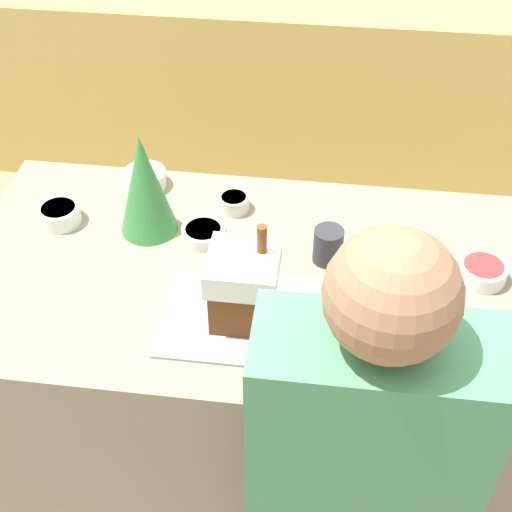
# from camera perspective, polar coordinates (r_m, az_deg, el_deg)

# --- Properties ---
(ground_plane) EXTENTS (12.00, 12.00, 0.00)m
(ground_plane) POSITION_cam_1_polar(r_m,az_deg,el_deg) (2.63, 0.22, -15.41)
(ground_plane) COLOR gray
(back_cabinet_block) EXTENTS (6.00, 0.60, 0.91)m
(back_cabinet_block) POSITION_cam_1_polar(r_m,az_deg,el_deg) (3.69, 3.86, 13.45)
(back_cabinet_block) COLOR #DBBC60
(back_cabinet_block) RESTS_ON ground_plane
(kitchen_island) EXTENTS (1.67, 0.88, 0.88)m
(kitchen_island) POSITION_cam_1_polar(r_m,az_deg,el_deg) (2.27, 0.25, -9.43)
(kitchen_island) COLOR gray
(kitchen_island) RESTS_ON ground_plane
(baking_tray) EXTENTS (0.41, 0.32, 0.01)m
(baking_tray) POSITION_cam_1_polar(r_m,az_deg,el_deg) (1.82, -0.98, -4.84)
(baking_tray) COLOR #9E9EA8
(baking_tray) RESTS_ON kitchen_island
(gingerbread_house) EXTENTS (0.17, 0.17, 0.28)m
(gingerbread_house) POSITION_cam_1_polar(r_m,az_deg,el_deg) (1.75, -1.01, -2.37)
(gingerbread_house) COLOR brown
(gingerbread_house) RESTS_ON baking_tray
(decorative_tree) EXTENTS (0.17, 0.17, 0.31)m
(decorative_tree) POSITION_cam_1_polar(r_m,az_deg,el_deg) (2.01, -8.91, 5.65)
(decorative_tree) COLOR #33843D
(decorative_tree) RESTS_ON kitchen_island
(candy_bowl_behind_tray) EXTENTS (0.09, 0.09, 0.05)m
(candy_bowl_behind_tray) POSITION_cam_1_polar(r_m,az_deg,el_deg) (2.14, -1.78, 4.33)
(candy_bowl_behind_tray) COLOR silver
(candy_bowl_behind_tray) RESTS_ON kitchen_island
(candy_bowl_near_tray_left) EXTENTS (0.14, 0.14, 0.05)m
(candy_bowl_near_tray_left) POSITION_cam_1_polar(r_m,az_deg,el_deg) (1.96, 11.20, -0.80)
(candy_bowl_near_tray_left) COLOR white
(candy_bowl_near_tray_left) RESTS_ON kitchen_island
(candy_bowl_front_corner) EXTENTS (0.12, 0.12, 0.05)m
(candy_bowl_front_corner) POSITION_cam_1_polar(r_m,az_deg,el_deg) (2.17, -15.46, 3.28)
(candy_bowl_front_corner) COLOR white
(candy_bowl_front_corner) RESTS_ON kitchen_island
(candy_bowl_far_right) EXTENTS (0.13, 0.13, 0.05)m
(candy_bowl_far_right) POSITION_cam_1_polar(r_m,az_deg,el_deg) (2.00, 17.66, -1.15)
(candy_bowl_far_right) COLOR white
(candy_bowl_far_right) RESTS_ON kitchen_island
(candy_bowl_beside_tree) EXTENTS (0.13, 0.13, 0.05)m
(candy_bowl_beside_tree) POSITION_cam_1_polar(r_m,az_deg,el_deg) (2.26, -8.88, 6.18)
(candy_bowl_beside_tree) COLOR white
(candy_bowl_beside_tree) RESTS_ON kitchen_island
(candy_bowl_center_rear) EXTENTS (0.12, 0.12, 0.04)m
(candy_bowl_center_rear) POSITION_cam_1_polar(r_m,az_deg,el_deg) (2.04, -4.24, 1.84)
(candy_bowl_center_rear) COLOR white
(candy_bowl_center_rear) RESTS_ON kitchen_island
(mug) EXTENTS (0.08, 0.08, 0.10)m
(mug) POSITION_cam_1_polar(r_m,az_deg,el_deg) (1.96, 5.79, 0.85)
(mug) COLOR #2D2D33
(mug) RESTS_ON kitchen_island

